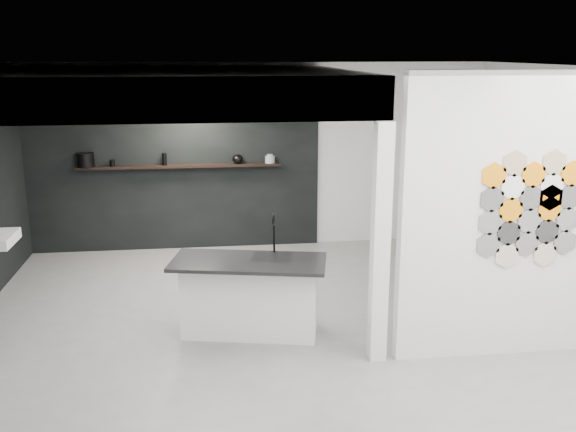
# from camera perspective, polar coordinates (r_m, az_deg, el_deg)

# --- Properties ---
(floor) EXTENTS (7.00, 6.00, 0.01)m
(floor) POSITION_cam_1_polar(r_m,az_deg,el_deg) (7.34, -0.49, -9.37)
(floor) COLOR slate
(partition_panel) EXTENTS (2.45, 0.15, 2.80)m
(partition_panel) POSITION_cam_1_polar(r_m,az_deg,el_deg) (6.60, 20.11, -0.13)
(partition_panel) COLOR silver
(partition_panel) RESTS_ON floor
(bay_clad_back) EXTENTS (4.40, 0.04, 2.35)m
(bay_clad_back) POSITION_cam_1_polar(r_m,az_deg,el_deg) (9.82, -10.13, 3.76)
(bay_clad_back) COLOR black
(bay_clad_back) RESTS_ON floor
(bulkhead) EXTENTS (4.40, 4.00, 0.40)m
(bulkhead) POSITION_cam_1_polar(r_m,az_deg,el_deg) (7.70, -11.28, 11.13)
(bulkhead) COLOR silver
(bulkhead) RESTS_ON corner_column
(corner_column) EXTENTS (0.16, 0.16, 2.35)m
(corner_column) POSITION_cam_1_polar(r_m,az_deg,el_deg) (6.16, 8.20, -2.57)
(corner_column) COLOR silver
(corner_column) RESTS_ON floor
(fascia_beam) EXTENTS (4.40, 0.16, 0.40)m
(fascia_beam) POSITION_cam_1_polar(r_m,az_deg,el_deg) (5.79, -12.53, 10.03)
(fascia_beam) COLOR silver
(fascia_beam) RESTS_ON corner_column
(display_shelf) EXTENTS (3.00, 0.15, 0.04)m
(display_shelf) POSITION_cam_1_polar(r_m,az_deg,el_deg) (9.69, -9.60, 4.39)
(display_shelf) COLOR black
(display_shelf) RESTS_ON bay_clad_back
(kitchen_island) EXTENTS (1.72, 1.03, 1.29)m
(kitchen_island) POSITION_cam_1_polar(r_m,az_deg,el_deg) (6.90, -3.38, -7.03)
(kitchen_island) COLOR silver
(kitchen_island) RESTS_ON floor
(stockpot) EXTENTS (0.30, 0.30, 0.21)m
(stockpot) POSITION_cam_1_polar(r_m,az_deg,el_deg) (9.82, -17.55, 4.78)
(stockpot) COLOR black
(stockpot) RESTS_ON display_shelf
(kettle) EXTENTS (0.19, 0.19, 0.14)m
(kettle) POSITION_cam_1_polar(r_m,az_deg,el_deg) (9.67, -4.50, 5.08)
(kettle) COLOR black
(kettle) RESTS_ON display_shelf
(glass_bowl) EXTENTS (0.15, 0.15, 0.11)m
(glass_bowl) POSITION_cam_1_polar(r_m,az_deg,el_deg) (9.71, -1.61, 5.05)
(glass_bowl) COLOR gray
(glass_bowl) RESTS_ON display_shelf
(glass_vase) EXTENTS (0.12, 0.12, 0.13)m
(glass_vase) POSITION_cam_1_polar(r_m,az_deg,el_deg) (9.71, -1.61, 5.13)
(glass_vase) COLOR gray
(glass_vase) RESTS_ON display_shelf
(bottle_dark) EXTENTS (0.08, 0.08, 0.18)m
(bottle_dark) POSITION_cam_1_polar(r_m,az_deg,el_deg) (9.68, -10.93, 4.98)
(bottle_dark) COLOR black
(bottle_dark) RESTS_ON display_shelf
(utensil_cup) EXTENTS (0.10, 0.10, 0.09)m
(utensil_cup) POSITION_cam_1_polar(r_m,az_deg,el_deg) (9.77, -15.35, 4.56)
(utensil_cup) COLOR black
(utensil_cup) RESTS_ON display_shelf
(hex_tile_cluster) EXTENTS (1.04, 0.02, 1.16)m
(hex_tile_cluster) POSITION_cam_1_polar(r_m,az_deg,el_deg) (6.52, 20.79, 0.59)
(hex_tile_cluster) COLOR #66635E
(hex_tile_cluster) RESTS_ON partition_panel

